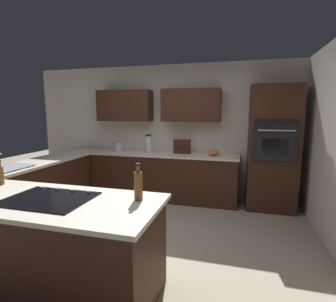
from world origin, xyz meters
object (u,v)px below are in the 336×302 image
object	(u,v)px
cooktop	(49,198)
kettle	(118,147)
oil_bottle	(0,175)
second_bottle	(138,185)
blender	(148,145)
sink_unit	(4,168)
mixing_bowl	(213,152)
spice_rack	(182,147)
wall_oven	(272,148)

from	to	relation	value
cooktop	kettle	size ratio (longest dim) A/B	4.29
oil_bottle	second_bottle	size ratio (longest dim) A/B	0.81
cooktop	kettle	bearing A→B (deg)	-76.23
blender	second_bottle	bearing A→B (deg)	107.66
sink_unit	kettle	distance (m)	2.08
kettle	second_bottle	bearing A→B (deg)	119.62
mixing_bowl	oil_bottle	world-z (taller)	oil_bottle
sink_unit	oil_bottle	bearing A→B (deg)	135.94
cooktop	kettle	xyz separation A→B (m)	(0.69, -2.80, 0.08)
cooktop	mixing_bowl	xyz separation A→B (m)	(-1.21, -2.80, 0.05)
sink_unit	spice_rack	distance (m)	2.89
mixing_bowl	spice_rack	distance (m)	0.61
mixing_bowl	spice_rack	world-z (taller)	spice_rack
spice_rack	second_bottle	bearing A→B (deg)	93.79
kettle	second_bottle	world-z (taller)	second_bottle
cooktop	second_bottle	bearing A→B (deg)	-165.88
mixing_bowl	spice_rack	xyz separation A→B (m)	(0.60, -0.08, 0.07)
spice_rack	second_bottle	size ratio (longest dim) A/B	0.95
sink_unit	oil_bottle	xyz separation A→B (m)	(-0.62, 0.60, 0.09)
sink_unit	cooktop	world-z (taller)	sink_unit
wall_oven	kettle	world-z (taller)	wall_oven
mixing_bowl	kettle	size ratio (longest dim) A/B	1.24
blender	spice_rack	bearing A→B (deg)	-173.12
sink_unit	second_bottle	size ratio (longest dim) A/B	2.08
cooktop	second_bottle	distance (m)	0.83
oil_bottle	wall_oven	bearing A→B (deg)	-140.42
cooktop	sink_unit	bearing A→B (deg)	-30.65
mixing_bowl	wall_oven	bearing A→B (deg)	179.68
second_bottle	sink_unit	bearing A→B (deg)	-16.51
cooktop	oil_bottle	xyz separation A→B (m)	(0.84, -0.27, 0.10)
kettle	mixing_bowl	bearing A→B (deg)	180.00
sink_unit	blender	size ratio (longest dim) A/B	2.00
mixing_bowl	second_bottle	bearing A→B (deg)	80.77
cooktop	second_bottle	size ratio (longest dim) A/B	2.26
blender	mixing_bowl	world-z (taller)	blender
second_bottle	oil_bottle	bearing A→B (deg)	-2.33
kettle	oil_bottle	xyz separation A→B (m)	(0.16, 2.53, 0.02)
sink_unit	spice_rack	size ratio (longest dim) A/B	2.20
blender	kettle	size ratio (longest dim) A/B	1.97
blender	spice_rack	size ratio (longest dim) A/B	1.10
kettle	oil_bottle	distance (m)	2.54
blender	mixing_bowl	distance (m)	1.25
blender	spice_rack	distance (m)	0.65
cooktop	spice_rack	size ratio (longest dim) A/B	2.39
mixing_bowl	spice_rack	bearing A→B (deg)	-7.44
wall_oven	kettle	distance (m)	2.90
mixing_bowl	second_bottle	xyz separation A→B (m)	(0.42, 2.60, 0.08)
kettle	blender	bearing A→B (deg)	180.00
wall_oven	cooktop	xyz separation A→B (m)	(2.21, 2.79, -0.16)
wall_oven	sink_unit	world-z (taller)	wall_oven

